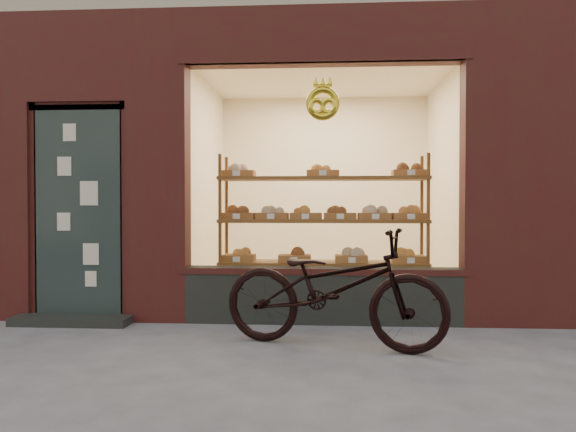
{
  "coord_description": "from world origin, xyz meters",
  "views": [
    {
      "loc": [
        0.48,
        -3.42,
        1.17
      ],
      "look_at": [
        0.12,
        2.0,
        1.06
      ],
      "focal_mm": 35.0,
      "sensor_mm": 36.0,
      "label": 1
    }
  ],
  "objects": [
    {
      "name": "display_shelf",
      "position": [
        0.45,
        2.55,
        0.85
      ],
      "size": [
        2.2,
        0.45,
        1.7
      ],
      "color": "brown",
      "rests_on": "ground"
    },
    {
      "name": "bicycle",
      "position": [
        0.54,
        1.19,
        0.49
      ],
      "size": [
        1.98,
        1.13,
        0.98
      ],
      "primitive_type": "imported",
      "rotation": [
        0.0,
        0.0,
        1.3
      ],
      "color": "black",
      "rests_on": "ground"
    },
    {
      "name": "ground",
      "position": [
        0.0,
        0.0,
        0.0
      ],
      "size": [
        90.0,
        90.0,
        0.0
      ],
      "primitive_type": "plane",
      "color": "#525159"
    }
  ]
}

